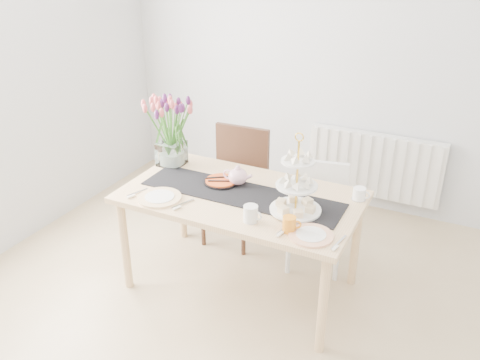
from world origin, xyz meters
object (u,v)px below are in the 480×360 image
at_px(dining_table, 241,204).
at_px(plate_left, 160,198).
at_px(cream_jug, 359,194).
at_px(plate_right, 311,235).
at_px(radiator, 374,165).
at_px(mug_white, 251,214).
at_px(mug_orange, 289,224).
at_px(chair_brown, 236,176).
at_px(tart_tin, 221,182).
at_px(tulip_vase, 169,119).
at_px(chair_white, 319,207).
at_px(cake_stand, 296,192).
at_px(teapot, 238,176).

height_order(dining_table, plate_left, plate_left).
height_order(cream_jug, plate_right, cream_jug).
bearing_deg(plate_left, dining_table, 32.76).
distance_m(radiator, dining_table, 1.68).
bearing_deg(mug_white, dining_table, 131.22).
xyz_separation_m(radiator, mug_orange, (-0.12, -1.86, 0.35)).
relative_size(chair_brown, tart_tin, 3.79).
bearing_deg(tulip_vase, chair_white, 18.49).
xyz_separation_m(radiator, plate_right, (0.02, -1.86, 0.31)).
xyz_separation_m(chair_white, plate_left, (-0.84, -0.87, 0.30)).
height_order(tulip_vase, plate_right, tulip_vase).
height_order(cake_stand, plate_left, cake_stand).
bearing_deg(dining_table, mug_white, -54.51).
distance_m(radiator, tulip_vase, 1.97).
xyz_separation_m(radiator, plate_left, (-1.04, -1.86, 0.31)).
distance_m(mug_orange, plate_right, 0.14).
bearing_deg(chair_white, tulip_vase, -172.67).
height_order(cake_stand, mug_white, cake_stand).
relative_size(mug_orange, plate_left, 0.33).
bearing_deg(tulip_vase, plate_right, -21.52).
xyz_separation_m(cake_stand, mug_orange, (0.05, -0.24, -0.09)).
height_order(teapot, mug_orange, teapot).
distance_m(tulip_vase, tart_tin, 0.62).
height_order(tart_tin, plate_left, tart_tin).
relative_size(cake_stand, tart_tin, 1.94).
bearing_deg(tart_tin, plate_left, -124.45).
relative_size(radiator, plate_left, 4.11).
bearing_deg(teapot, mug_white, -55.40).
bearing_deg(tulip_vase, chair_brown, 49.63).
bearing_deg(plate_right, chair_brown, 135.92).
distance_m(dining_table, mug_white, 0.39).
xyz_separation_m(teapot, mug_white, (0.29, -0.41, -0.01)).
bearing_deg(cream_jug, plate_left, -146.78).
bearing_deg(radiator, cake_stand, -95.87).
bearing_deg(plate_left, mug_orange, -0.17).
xyz_separation_m(cake_stand, plate_right, (0.19, -0.23, -0.13)).
height_order(cake_stand, tart_tin, cake_stand).
relative_size(chair_white, plate_right, 3.02).
bearing_deg(mug_orange, tulip_vase, 135.55).
xyz_separation_m(radiator, mug_white, (-0.37, -1.86, 0.35)).
distance_m(dining_table, cake_stand, 0.47).
bearing_deg(mug_orange, cream_jug, 44.15).
distance_m(radiator, mug_orange, 1.89).
height_order(radiator, plate_left, plate_left).
height_order(radiator, tart_tin, tart_tin).
relative_size(radiator, teapot, 5.59).
relative_size(radiator, cake_stand, 2.49).
height_order(dining_table, teapot, teapot).
bearing_deg(cake_stand, chair_white, 92.75).
bearing_deg(chair_brown, plate_right, -46.78).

